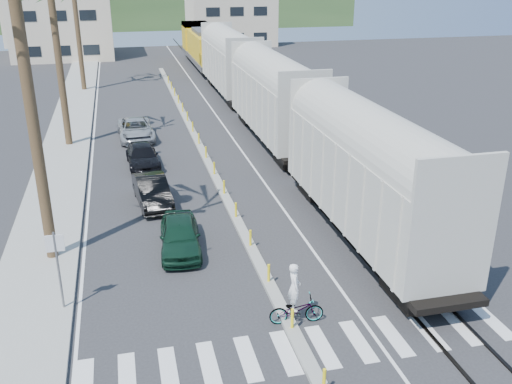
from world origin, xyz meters
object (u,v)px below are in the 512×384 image
at_px(cyclist, 296,304).
at_px(car_lead, 180,235).
at_px(street_sign, 57,260).
at_px(car_second, 152,191).

bearing_deg(cyclist, car_lead, 32.58).
xyz_separation_m(street_sign, cyclist, (7.56, -2.55, -1.26)).
relative_size(car_lead, car_second, 0.96).
xyz_separation_m(car_lead, car_second, (-0.77, 5.29, -0.00)).
height_order(car_lead, cyclist, cyclist).
relative_size(street_sign, car_second, 0.69).
xyz_separation_m(car_lead, cyclist, (3.13, -6.06, 0.01)).
xyz_separation_m(car_second, cyclist, (3.90, -11.35, 0.01)).
distance_m(street_sign, car_second, 9.62).
height_order(street_sign, car_second, street_sign).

